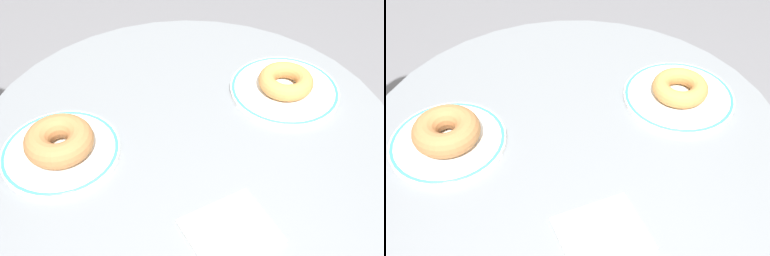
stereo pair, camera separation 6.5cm
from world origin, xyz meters
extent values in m
cylinder|color=slate|center=(0.00, 0.00, 0.74)|extent=(0.78, 0.78, 0.02)
cylinder|color=slate|center=(0.00, 0.00, 0.38)|extent=(0.06, 0.06, 0.71)
cylinder|color=white|center=(-0.22, 0.04, 0.76)|extent=(0.20, 0.20, 0.01)
torus|color=#38B2A8|center=(-0.22, 0.04, 0.76)|extent=(0.20, 0.20, 0.01)
cylinder|color=white|center=(0.22, 0.03, 0.76)|extent=(0.21, 0.21, 0.01)
torus|color=#38B2A8|center=(0.22, 0.03, 0.76)|extent=(0.21, 0.21, 0.01)
torus|color=#A36B3D|center=(-0.22, 0.04, 0.79)|extent=(0.15, 0.15, 0.04)
torus|color=#BC7F42|center=(0.22, 0.03, 0.78)|extent=(0.15, 0.15, 0.03)
cube|color=white|center=(-0.03, -0.22, 0.75)|extent=(0.14, 0.12, 0.01)
camera|label=1|loc=(-0.24, -0.57, 1.35)|focal=44.45mm
camera|label=2|loc=(-0.18, -0.59, 1.35)|focal=44.45mm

